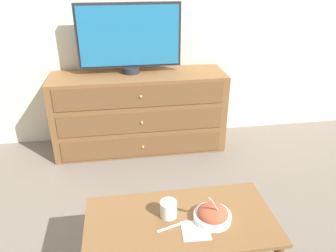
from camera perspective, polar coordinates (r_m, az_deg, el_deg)
ground_plane at (r=3.34m, az=-5.02°, el=-1.40°), size 12.00×12.00×0.00m
dresser at (r=2.96m, az=-4.84°, el=2.43°), size 1.51×0.45×0.71m
tv at (r=2.82m, az=-6.75°, el=15.05°), size 0.86×0.15×0.58m
coffee_table at (r=1.74m, az=2.16°, el=-17.41°), size 0.95×0.48×0.41m
takeout_bowl at (r=1.70m, az=7.76°, el=-15.06°), size 0.19×0.19×0.17m
drink_cup at (r=1.70m, az=0.08°, el=-14.39°), size 0.09×0.09×0.09m
napkin at (r=1.65m, az=4.84°, el=-17.67°), size 0.14×0.14×0.00m
knife at (r=1.66m, az=0.81°, el=-17.08°), size 0.16×0.06×0.01m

